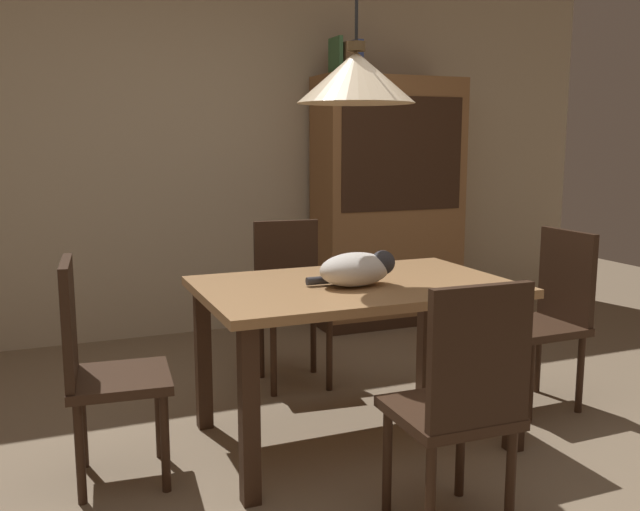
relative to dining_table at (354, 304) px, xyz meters
The scene contains 13 objects.
ground 0.82m from the dining_table, 106.65° to the right, with size 10.00×10.00×0.00m, color #847056.
back_wall 2.31m from the dining_table, 93.83° to the left, with size 6.40×0.10×2.90m, color beige.
dining_table is the anchor object (origin of this frame).
chair_left_side 1.14m from the dining_table, behind, with size 0.43×0.43×0.93m.
chair_near_front 0.89m from the dining_table, 90.12° to the right, with size 0.41×0.41×0.93m.
chair_far_back 0.89m from the dining_table, 89.51° to the left, with size 0.44×0.44×0.93m.
chair_right_side 1.14m from the dining_table, ahead, with size 0.41×0.41×0.93m.
cat_sleeping 0.19m from the dining_table, 104.29° to the right, with size 0.39×0.26×0.16m.
pendant_lamp 1.01m from the dining_table, 90.00° to the left, with size 0.52×0.52×1.30m.
hutch_bookcase 2.17m from the dining_table, 58.17° to the left, with size 1.12×0.45×1.85m.
book_green_slim 2.37m from the dining_table, 69.06° to the left, with size 0.03×0.20×0.26m, color #427A4C.
book_brown_thick 2.38m from the dining_table, 67.42° to the left, with size 0.06×0.24×0.22m, color brown.
book_blue_wide 2.41m from the dining_table, 65.45° to the left, with size 0.06×0.24×0.24m, color #384C93.
Camera 1 is at (-1.17, -2.30, 1.39)m, focal length 38.72 mm.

